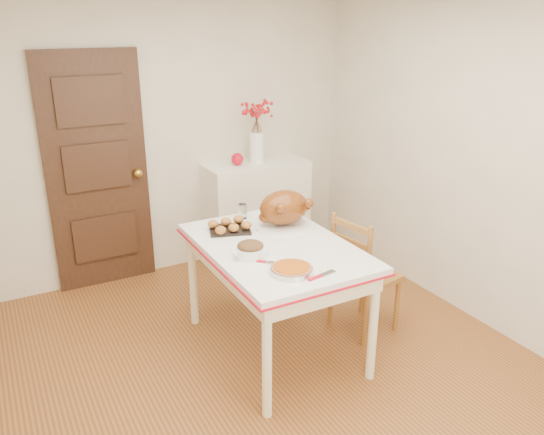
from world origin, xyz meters
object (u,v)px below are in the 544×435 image
turkey_platter (284,209)px  kitchen_table (275,298)px  chair_oak (365,273)px  pumpkin_pie (292,268)px  sideboard (257,211)px

turkey_platter → kitchen_table: bearing=-118.4°
turkey_platter → chair_oak: bearing=-22.5°
turkey_platter → pumpkin_pie: 0.78m
kitchen_table → pumpkin_pie: size_ratio=5.27×
kitchen_table → turkey_platter: 0.65m
sideboard → turkey_platter: bearing=-107.9°
turkey_platter → pumpkin_pie: turkey_platter is taller
turkey_platter → sideboard: bearing=83.0°
kitchen_table → chair_oak: size_ratio=1.46×
kitchen_table → pumpkin_pie: (-0.13, -0.43, 0.44)m
sideboard → turkey_platter: turkey_platter is taller
sideboard → kitchen_table: (-0.61, -1.49, -0.08)m
sideboard → kitchen_table: bearing=-112.3°
sideboard → chair_oak: sideboard is taller
kitchen_table → chair_oak: bearing=-6.5°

